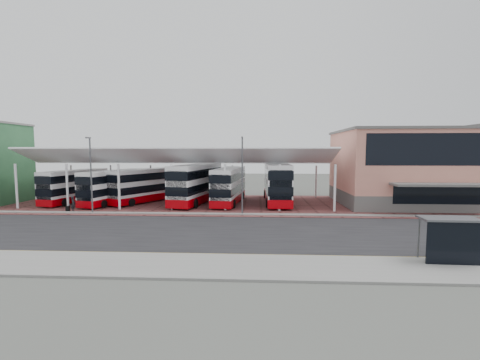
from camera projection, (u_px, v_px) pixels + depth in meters
The scene contains 20 objects.
ground at pixel (216, 229), 27.24m from camera, with size 140.00×140.00×0.00m, color #464843.
road at pixel (214, 232), 26.24m from camera, with size 120.00×14.00×0.02m, color black.
forecourt at pixel (245, 204), 40.07m from camera, with size 72.00×16.00×0.06m, color brown.
sidewalk at pixel (196, 266), 18.28m from camera, with size 120.00×4.00×0.14m, color slate.
north_kerb at pixel (223, 214), 33.40m from camera, with size 120.00×0.80×0.14m, color slate.
yellow_line_near at pixel (202, 255), 20.27m from camera, with size 120.00×0.12×0.01m, color #E8A900.
yellow_line_far at pixel (202, 254), 20.57m from camera, with size 120.00×0.12×0.01m, color #E8A900.
canopy at pixel (182, 158), 40.89m from camera, with size 37.00×11.63×7.07m.
terminal at pixel (415, 167), 39.52m from camera, with size 18.40×14.40×9.25m.
lamp_west at pixel (91, 173), 33.80m from camera, with size 0.16×0.90×8.07m.
lamp_east at pixel (242, 173), 32.99m from camera, with size 0.16×0.90×8.07m.
bus_0 at pixel (75, 186), 41.45m from camera, with size 4.21×10.32×4.15m.
bus_1 at pixel (114, 187), 40.41m from camera, with size 4.86×10.34×4.15m.
bus_2 at pixel (146, 185), 41.57m from camera, with size 7.05×10.30×4.29m.
bus_3 at pixel (197, 184), 40.85m from camera, with size 5.10×12.18×4.89m.
bus_4 at pixel (229, 186), 40.49m from camera, with size 3.65×10.99×4.44m.
bus_5 at pixel (277, 183), 40.96m from camera, with size 3.11×12.14×5.00m.
pedestrian at pixel (73, 204), 34.82m from camera, with size 0.61×0.40×1.68m, color black.
suitcase at pixel (68, 209), 34.72m from camera, with size 0.38×0.27×0.65m, color black.
bus_shelter at pixel (456, 235), 18.42m from camera, with size 3.29×1.59×2.59m.
Camera 1 is at (3.43, -26.62, 6.55)m, focal length 24.00 mm.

